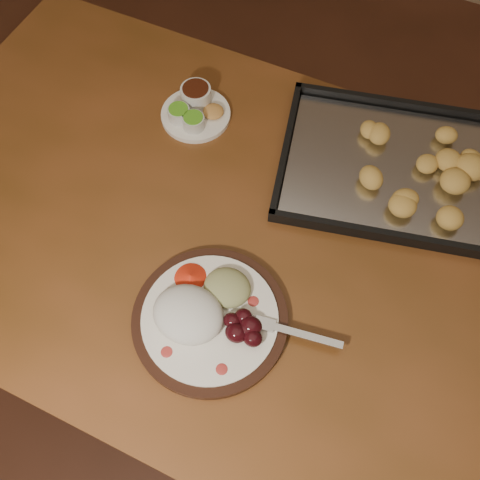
% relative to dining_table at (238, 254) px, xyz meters
% --- Properties ---
extents(ground, '(4.00, 4.00, 0.00)m').
position_rel_dining_table_xyz_m(ground, '(0.10, -0.06, -0.65)').
color(ground, brown).
rests_on(ground, ground).
extents(dining_table, '(1.51, 0.91, 0.75)m').
position_rel_dining_table_xyz_m(dining_table, '(0.00, 0.00, 0.00)').
color(dining_table, brown).
rests_on(dining_table, ground).
extents(dinner_plate, '(0.38, 0.28, 0.07)m').
position_rel_dining_table_xyz_m(dinner_plate, '(0.03, -0.19, 0.12)').
color(dinner_plate, black).
rests_on(dinner_plate, dining_table).
extents(condiment_saucer, '(0.16, 0.16, 0.05)m').
position_rel_dining_table_xyz_m(condiment_saucer, '(-0.21, 0.23, 0.12)').
color(condiment_saucer, white).
rests_on(condiment_saucer, dining_table).
extents(baking_tray, '(0.55, 0.45, 0.05)m').
position_rel_dining_table_xyz_m(baking_tray, '(0.24, 0.27, 0.11)').
color(baking_tray, black).
rests_on(baking_tray, dining_table).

